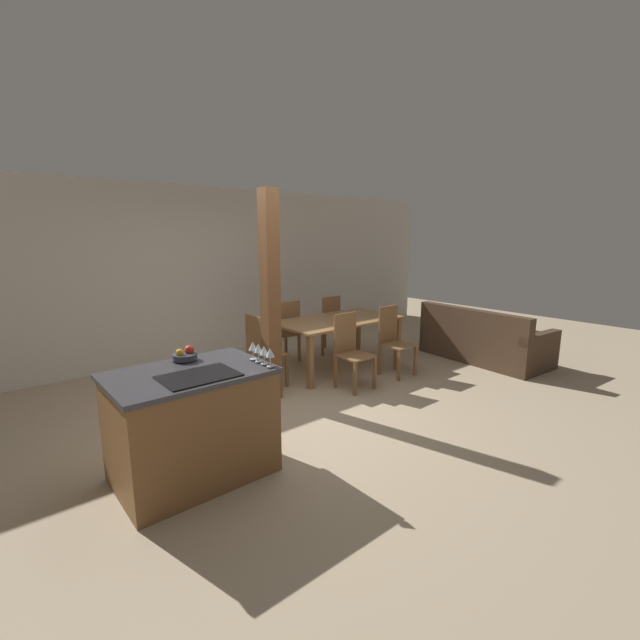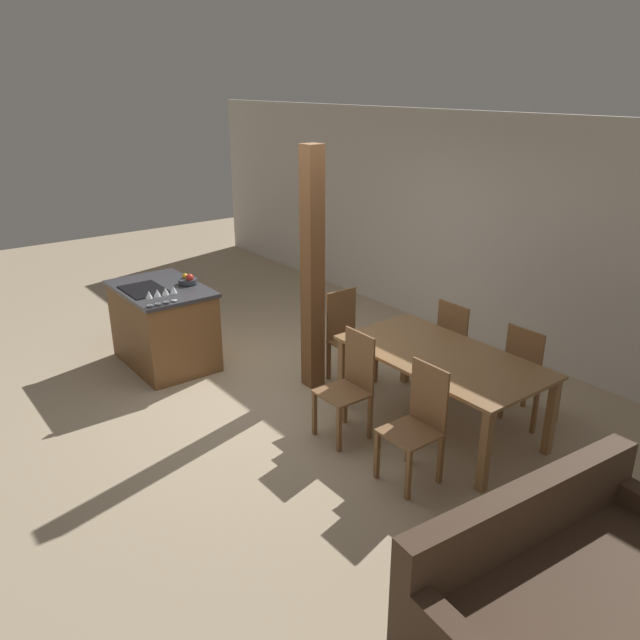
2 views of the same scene
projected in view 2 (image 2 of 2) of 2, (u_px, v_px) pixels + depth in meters
name	position (u px, v px, depth m)	size (l,w,h in m)	color
ground_plane	(269.00, 394.00, 6.41)	(16.00, 16.00, 0.00)	tan
wall_back	(465.00, 227.00, 7.56)	(11.20, 0.08, 2.70)	silver
kitchen_island	(164.00, 325.00, 6.97)	(1.23, 0.84, 0.92)	brown
fruit_bowl	(188.00, 280.00, 6.88)	(0.21, 0.21, 0.12)	#383D47
wine_glass_near	(149.00, 295.00, 6.17)	(0.07, 0.07, 0.15)	silver
wine_glass_middle	(157.00, 293.00, 6.22)	(0.07, 0.07, 0.15)	silver
wine_glass_far	(165.00, 292.00, 6.27)	(0.07, 0.07, 0.15)	silver
wine_glass_end	(174.00, 290.00, 6.32)	(0.07, 0.07, 0.15)	silver
dining_table	(442.00, 364.00, 5.56)	(1.86, 0.99, 0.74)	olive
dining_chair_near_left	(350.00, 384.00, 5.52)	(0.40, 0.40, 0.97)	brown
dining_chair_near_right	(418.00, 423.00, 4.90)	(0.40, 0.40, 0.97)	brown
dining_chair_far_left	(458.00, 345.00, 6.33)	(0.40, 0.40, 0.97)	brown
dining_chair_far_right	(528.00, 374.00, 5.71)	(0.40, 0.40, 0.97)	brown
dining_chair_head_end	(348.00, 335.00, 6.59)	(0.40, 0.40, 0.97)	brown
couch	(565.00, 599.00, 3.51)	(1.06, 1.95, 0.85)	#473323
timber_post	(312.00, 272.00, 6.19)	(0.18, 0.18, 2.47)	brown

